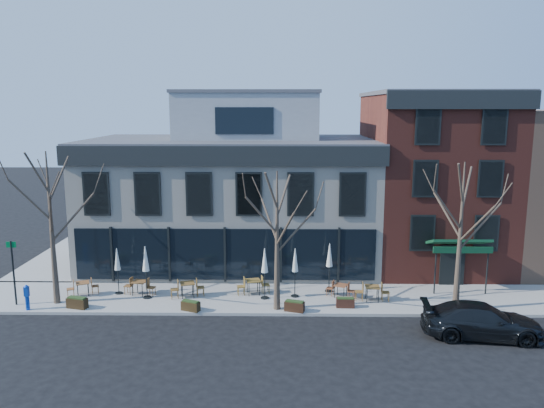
{
  "coord_description": "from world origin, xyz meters",
  "views": [
    {
      "loc": [
        3.12,
        -29.32,
        10.26
      ],
      "look_at": [
        2.66,
        2.0,
        4.46
      ],
      "focal_mm": 35.0,
      "sensor_mm": 36.0,
      "label": 1
    }
  ],
  "objects_px": {
    "parked_sedan": "(482,321)",
    "call_box": "(27,296)",
    "cafe_set_0": "(83,287)",
    "umbrella_0": "(117,262)"
  },
  "relations": [
    {
      "from": "call_box",
      "to": "umbrella_0",
      "type": "distance_m",
      "value": 4.71
    },
    {
      "from": "call_box",
      "to": "parked_sedan",
      "type": "bearing_deg",
      "value": -6.63
    },
    {
      "from": "umbrella_0",
      "to": "call_box",
      "type": "bearing_deg",
      "value": -148.27
    },
    {
      "from": "call_box",
      "to": "umbrella_0",
      "type": "relative_size",
      "value": 0.52
    },
    {
      "from": "parked_sedan",
      "to": "call_box",
      "type": "xyz_separation_m",
      "value": [
        -21.8,
        2.53,
        0.09
      ]
    },
    {
      "from": "parked_sedan",
      "to": "call_box",
      "type": "distance_m",
      "value": 21.94
    },
    {
      "from": "call_box",
      "to": "cafe_set_0",
      "type": "bearing_deg",
      "value": 46.26
    },
    {
      "from": "parked_sedan",
      "to": "call_box",
      "type": "bearing_deg",
      "value": 89.56
    },
    {
      "from": "cafe_set_0",
      "to": "umbrella_0",
      "type": "xyz_separation_m",
      "value": [
        1.86,
        0.29,
        1.36
      ]
    },
    {
      "from": "cafe_set_0",
      "to": "umbrella_0",
      "type": "bearing_deg",
      "value": 8.78
    }
  ]
}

